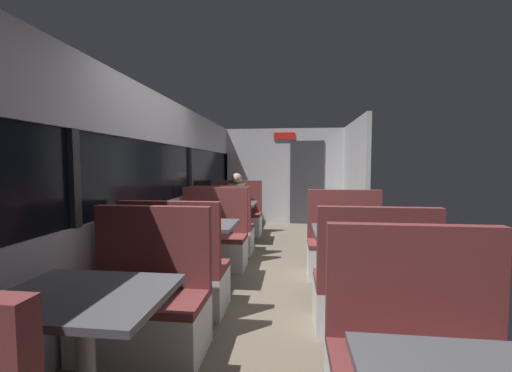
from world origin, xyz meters
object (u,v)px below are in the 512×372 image
at_px(bench_mid_window_facing_entry, 213,243).
at_px(bench_rear_aisle_facing_entry, 345,251).
at_px(bench_far_window_facing_entry, 238,218).
at_px(bench_near_window_facing_entry, 145,309).
at_px(seated_passenger, 237,209).
at_px(dining_table_rear_aisle, 356,239).
at_px(bench_mid_window_facing_end, 177,278).
at_px(bench_rear_aisle_facing_end, 372,295).
at_px(dining_table_far_window, 231,208).
at_px(coffee_cup_secondary, 206,217).
at_px(dining_table_mid_window, 198,231).
at_px(bench_far_window_facing_end, 223,233).
at_px(dining_table_near_window, 84,311).

xyz_separation_m(bench_mid_window_facing_entry, bench_rear_aisle_facing_entry, (1.79, -0.20, 0.00)).
distance_m(bench_far_window_facing_entry, bench_rear_aisle_facing_entry, 2.90).
xyz_separation_m(bench_near_window_facing_entry, seated_passenger, (0.00, 4.09, 0.21)).
bearing_deg(dining_table_rear_aisle, bench_far_window_facing_entry, 120.99).
relative_size(bench_mid_window_facing_end, bench_rear_aisle_facing_entry, 1.00).
bearing_deg(bench_rear_aisle_facing_end, dining_table_rear_aisle, 90.00).
distance_m(dining_table_far_window, coffee_cup_secondary, 1.94).
relative_size(dining_table_mid_window, bench_mid_window_facing_entry, 0.82).
relative_size(bench_near_window_facing_entry, dining_table_rear_aisle, 1.22).
distance_m(bench_far_window_facing_end, bench_far_window_facing_entry, 1.40).
xyz_separation_m(dining_table_rear_aisle, seated_passenger, (-1.79, 2.91, -0.10)).
height_order(bench_mid_window_facing_entry, dining_table_rear_aisle, bench_mid_window_facing_entry).
xyz_separation_m(dining_table_mid_window, bench_far_window_facing_entry, (0.00, 2.78, -0.31)).
xyz_separation_m(bench_rear_aisle_facing_entry, coffee_cup_secondary, (-1.73, -0.35, 0.46)).
relative_size(bench_mid_window_facing_end, bench_mid_window_facing_entry, 1.00).
bearing_deg(bench_rear_aisle_facing_entry, bench_mid_window_facing_end, -146.19).
xyz_separation_m(dining_table_near_window, dining_table_far_window, (0.00, 4.16, 0.00)).
xyz_separation_m(bench_near_window_facing_entry, dining_table_rear_aisle, (1.79, 1.18, 0.31)).
bearing_deg(bench_far_window_facing_entry, coffee_cup_secondary, -88.60).
distance_m(bench_near_window_facing_entry, dining_table_rear_aisle, 2.17).
bearing_deg(bench_far_window_facing_entry, bench_near_window_facing_entry, -90.00).
xyz_separation_m(dining_table_far_window, dining_table_rear_aisle, (1.79, -2.28, 0.00)).
relative_size(bench_mid_window_facing_entry, bench_rear_aisle_facing_end, 1.00).
xyz_separation_m(dining_table_mid_window, bench_mid_window_facing_end, (0.00, -0.70, -0.31)).
xyz_separation_m(bench_mid_window_facing_end, bench_far_window_facing_end, (0.00, 2.08, 0.00)).
relative_size(dining_table_mid_window, bench_rear_aisle_facing_end, 0.82).
xyz_separation_m(dining_table_near_window, bench_rear_aisle_facing_end, (1.79, 1.18, -0.31)).
bearing_deg(bench_mid_window_facing_entry, coffee_cup_secondary, -83.34).
relative_size(dining_table_mid_window, bench_mid_window_facing_end, 0.82).
bearing_deg(dining_table_rear_aisle, dining_table_mid_window, 173.62).
height_order(bench_mid_window_facing_entry, dining_table_far_window, bench_mid_window_facing_entry).
distance_m(dining_table_mid_window, seated_passenger, 2.71).
distance_m(bench_far_window_facing_entry, coffee_cup_secondary, 2.67).
height_order(dining_table_near_window, bench_rear_aisle_facing_end, bench_rear_aisle_facing_end).
distance_m(bench_mid_window_facing_entry, bench_far_window_facing_entry, 2.08).
bearing_deg(bench_mid_window_facing_entry, bench_rear_aisle_facing_entry, -6.38).
bearing_deg(bench_far_window_facing_end, dining_table_far_window, 90.00).
bearing_deg(bench_near_window_facing_entry, bench_far_window_facing_end, 90.00).
distance_m(bench_rear_aisle_facing_end, bench_rear_aisle_facing_entry, 1.40).
relative_size(dining_table_mid_window, coffee_cup_secondary, 10.00).
xyz_separation_m(dining_table_mid_window, dining_table_far_window, (0.00, 2.08, 0.00)).
bearing_deg(dining_table_rear_aisle, bench_far_window_facing_end, 138.54).
bearing_deg(bench_far_window_facing_entry, bench_mid_window_facing_entry, -90.00).
bearing_deg(dining_table_far_window, bench_far_window_facing_entry, 90.00).
distance_m(bench_mid_window_facing_entry, seated_passenger, 2.02).
distance_m(bench_far_window_facing_entry, seated_passenger, 0.22).
height_order(bench_far_window_facing_end, coffee_cup_secondary, bench_far_window_facing_end).
bearing_deg(seated_passenger, bench_far_window_facing_end, -90.00).
xyz_separation_m(dining_table_mid_window, bench_mid_window_facing_entry, (0.00, 0.70, -0.31)).
distance_m(bench_mid_window_facing_entry, bench_rear_aisle_facing_end, 2.40).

